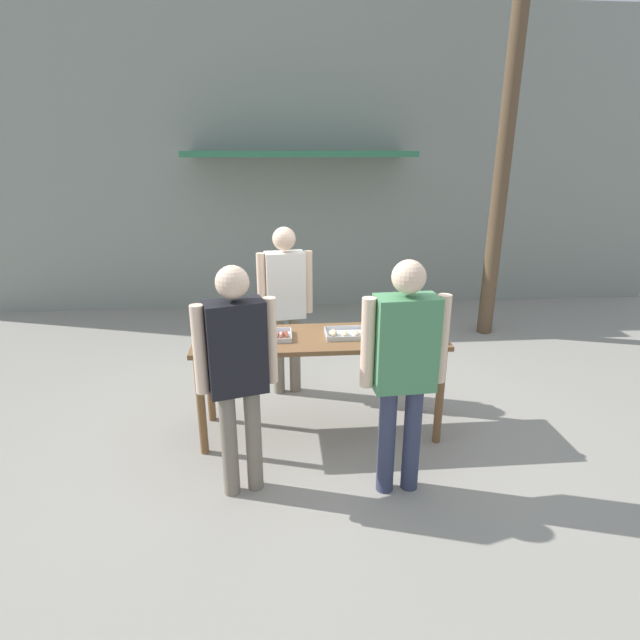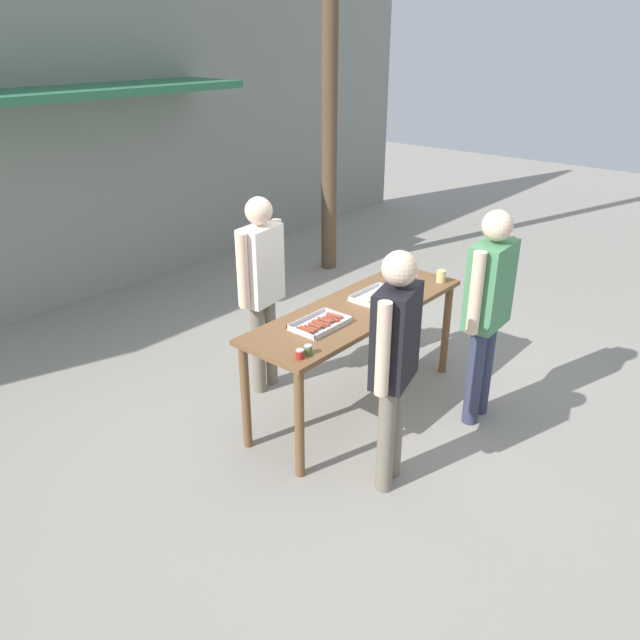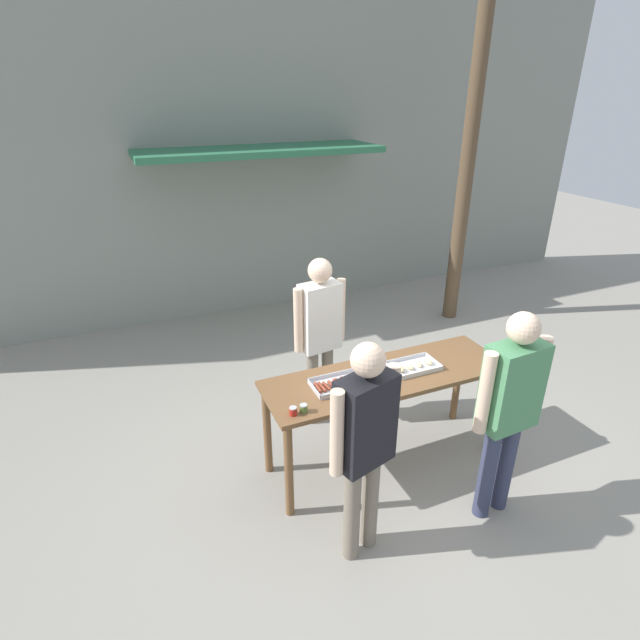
{
  "view_description": "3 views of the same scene",
  "coord_description": "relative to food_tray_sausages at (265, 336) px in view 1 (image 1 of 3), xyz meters",
  "views": [
    {
      "loc": [
        -0.34,
        -4.02,
        2.46
      ],
      "look_at": [
        0.0,
        0.0,
        1.08
      ],
      "focal_mm": 28.0,
      "sensor_mm": 36.0,
      "label": 1
    },
    {
      "loc": [
        -3.71,
        -2.77,
        2.95
      ],
      "look_at": [
        -0.47,
        0.0,
        0.98
      ],
      "focal_mm": 35.0,
      "sensor_mm": 36.0,
      "label": 2
    },
    {
      "loc": [
        -1.98,
        -3.15,
        3.16
      ],
      "look_at": [
        -0.28,
        0.81,
        1.14
      ],
      "focal_mm": 28.0,
      "sensor_mm": 36.0,
      "label": 3
    }
  ],
  "objects": [
    {
      "name": "condiment_jar_mustard",
      "position": [
        -0.48,
        -0.23,
        0.02
      ],
      "size": [
        0.06,
        0.06,
        0.07
      ],
      "color": "#B22319",
      "rests_on": "serving_table"
    },
    {
      "name": "food_tray_sausages",
      "position": [
        0.0,
        0.0,
        0.0
      ],
      "size": [
        0.44,
        0.28,
        0.04
      ],
      "color": "silver",
      "rests_on": "serving_table"
    },
    {
      "name": "building_facade_back",
      "position": [
        0.47,
        3.98,
        1.31
      ],
      "size": [
        12.0,
        1.11,
        4.5
      ],
      "color": "gray",
      "rests_on": "ground"
    },
    {
      "name": "ground_plane",
      "position": [
        0.47,
        -0.0,
        -0.94
      ],
      "size": [
        24.0,
        24.0,
        0.0
      ],
      "primitive_type": "plane",
      "color": "gray"
    },
    {
      "name": "condiment_jar_ketchup",
      "position": [
        -0.39,
        -0.23,
        0.02
      ],
      "size": [
        0.06,
        0.06,
        0.07
      ],
      "color": "#567A38",
      "rests_on": "serving_table"
    },
    {
      "name": "person_server_behind_table",
      "position": [
        0.19,
        0.81,
        0.12
      ],
      "size": [
        0.55,
        0.26,
        1.75
      ],
      "rotation": [
        0.0,
        0.0,
        0.14
      ],
      "color": "#756B5B",
      "rests_on": "ground"
    },
    {
      "name": "utility_pole",
      "position": [
        3.02,
        2.42,
        2.64
      ],
      "size": [
        1.1,
        0.2,
        6.96
      ],
      "color": "brown",
      "rests_on": "ground"
    },
    {
      "name": "food_tray_buns",
      "position": [
        0.72,
        -0.0,
        0.0
      ],
      "size": [
        0.43,
        0.28,
        0.06
      ],
      "color": "silver",
      "rests_on": "serving_table"
    },
    {
      "name": "person_customer_holding_hotdog",
      "position": [
        -0.18,
        -0.8,
        0.11
      ],
      "size": [
        0.56,
        0.32,
        1.74
      ],
      "rotation": [
        0.0,
        0.0,
        3.42
      ],
      "color": "#756B5B",
      "rests_on": "ground"
    },
    {
      "name": "beer_cup",
      "position": [
        1.4,
        -0.22,
        0.04
      ],
      "size": [
        0.08,
        0.08,
        0.11
      ],
      "color": "#DBC67A",
      "rests_on": "serving_table"
    },
    {
      "name": "person_customer_with_cup",
      "position": [
        0.98,
        -0.88,
        0.12
      ],
      "size": [
        0.62,
        0.26,
        1.78
      ],
      "rotation": [
        0.0,
        0.0,
        3.2
      ],
      "color": "#333851",
      "rests_on": "ground"
    },
    {
      "name": "serving_table",
      "position": [
        0.47,
        -0.0,
        -0.14
      ],
      "size": [
        2.15,
        0.68,
        0.93
      ],
      "color": "brown",
      "rests_on": "ground"
    }
  ]
}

